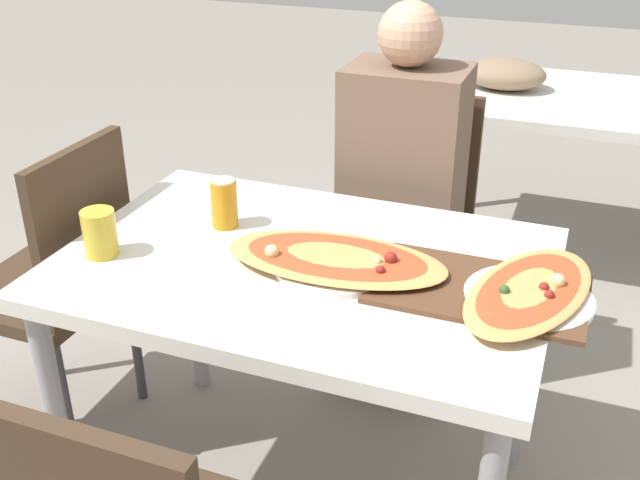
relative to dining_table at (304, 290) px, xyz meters
name	(u,v)px	position (x,y,z in m)	size (l,w,h in m)	color
dining_table	(304,290)	(0.00, 0.00, 0.00)	(1.12, 0.77, 0.73)	silver
chair_far_seated	(408,221)	(0.07, 0.72, -0.13)	(0.40, 0.40, 0.92)	#3F2D1E
chair_side_left	(59,277)	(-0.75, 0.03, -0.13)	(0.40, 0.40, 0.92)	#3F2D1E
person_seated	(401,178)	(0.07, 0.60, 0.07)	(0.34, 0.28, 1.22)	#2D2D38
pizza_main	(336,260)	(0.08, -0.01, 0.10)	(0.52, 0.28, 0.06)	white
soda_can	(224,203)	(-0.25, 0.10, 0.14)	(0.07, 0.07, 0.12)	orange
drink_glass	(100,233)	(-0.45, -0.14, 0.14)	(0.08, 0.08, 0.11)	gold
serving_tray	(479,288)	(0.40, 0.00, 0.09)	(0.45, 0.27, 0.01)	brown
pizza_second	(530,292)	(0.51, 0.00, 0.10)	(0.33, 0.48, 0.06)	white
background_table	(548,107)	(0.40, 1.62, 0.03)	(1.10, 0.80, 0.85)	silver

